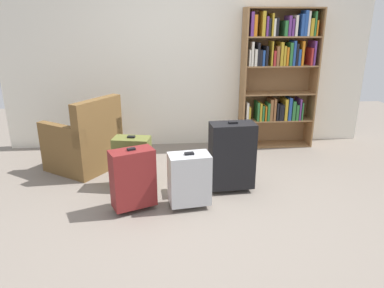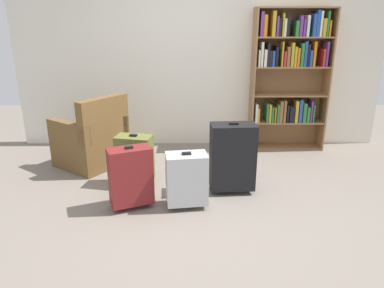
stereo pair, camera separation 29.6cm
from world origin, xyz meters
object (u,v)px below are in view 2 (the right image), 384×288
Objects in this scene: mug at (130,159)px; suitcase_silver at (187,179)px; suitcase_olive at (135,159)px; bookshelf at (289,73)px; armchair at (92,141)px; suitcase_dark_red at (131,176)px; suitcase_black at (233,157)px.

suitcase_silver reaches higher than mug.
suitcase_olive reaches higher than suitcase_silver.
armchair is (-2.58, -0.66, -0.76)m from bookshelf.
suitcase_olive is 0.77m from suitcase_silver.
mug is (0.44, 0.06, -0.27)m from armchair.
mug is 0.72m from suitcase_olive.
suitcase_dark_red is (0.04, -0.52, 0.02)m from suitcase_olive.
mug is 0.16× the size of suitcase_black.
suitcase_black is (0.48, 0.33, 0.10)m from suitcase_silver.
bookshelf reaches higher than suitcase_dark_red.
mug is at bearing -164.33° from bookshelf.
suitcase_olive reaches higher than mug.
suitcase_silver is at bearing -145.44° from suitcase_black.
suitcase_olive is (0.62, -0.60, -0.01)m from armchair.
suitcase_dark_red is at bearing -85.83° from suitcase_olive.
suitcase_dark_red reaches higher than mug.
mug is 1.52m from suitcase_black.
suitcase_silver is at bearing -41.19° from suitcase_olive.
suitcase_black reaches higher than suitcase_silver.
suitcase_dark_red is 0.54m from suitcase_silver.
bookshelf is 2.45m from mug.
mug is at bearing 100.24° from suitcase_dark_red.
armchair is 1.29m from suitcase_dark_red.
suitcase_silver is at bearing 1.53° from suitcase_dark_red.
armchair is at bearing 155.22° from suitcase_black.
armchair is at bearing 135.89° from suitcase_olive.
suitcase_dark_red is 1.08m from suitcase_black.
mug is 0.19× the size of suitcase_dark_red.
bookshelf reaches higher than suitcase_olive.
suitcase_dark_red is at bearing -137.41° from bookshelf.
suitcase_olive is at bearing 170.60° from suitcase_black.
armchair reaches higher than suitcase_dark_red.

